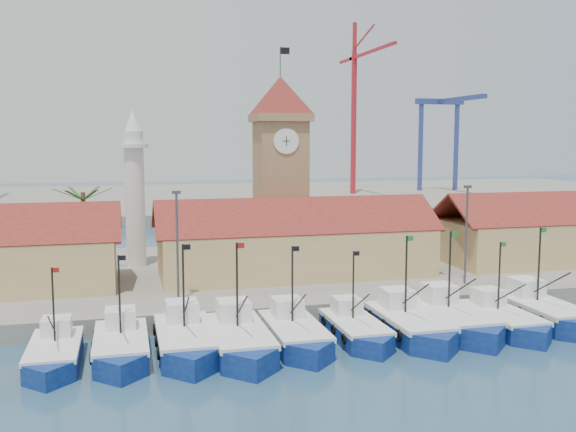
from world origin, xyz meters
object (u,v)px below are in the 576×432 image
object	(u,v)px
boat_5	(357,331)
minaret	(135,188)
boat_0	(54,356)
clock_tower	(280,165)

from	to	relation	value
boat_5	minaret	world-z (taller)	minaret
boat_0	boat_5	size ratio (longest dim) A/B	0.98
boat_5	clock_tower	size ratio (longest dim) A/B	0.40
boat_0	minaret	world-z (taller)	minaret
boat_0	clock_tower	bearing A→B (deg)	48.27
boat_0	boat_5	bearing A→B (deg)	0.48
boat_5	minaret	xyz separation A→B (m)	(-15.10, 25.09, 9.02)
boat_5	boat_0	bearing A→B (deg)	-179.52
boat_5	minaret	distance (m)	30.64
boat_0	minaret	bearing A→B (deg)	77.19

